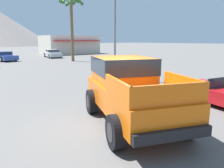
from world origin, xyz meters
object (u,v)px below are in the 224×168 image
object	(u,v)px
orange_pickup_truck	(129,86)
parked_car_silver	(52,53)
palm_tree_tall	(71,11)
parked_car_blue	(3,56)

from	to	relation	value
orange_pickup_truck	parked_car_silver	distance (m)	27.86
palm_tree_tall	parked_car_silver	bearing A→B (deg)	86.11
parked_car_blue	palm_tree_tall	bearing A→B (deg)	127.65
parked_car_blue	parked_car_silver	distance (m)	7.22
orange_pickup_truck	parked_car_silver	world-z (taller)	orange_pickup_truck
orange_pickup_truck	palm_tree_tall	size ratio (longest dim) A/B	0.65
orange_pickup_truck	parked_car_silver	size ratio (longest dim) A/B	1.06
palm_tree_tall	orange_pickup_truck	bearing A→B (deg)	-113.51
parked_car_silver	palm_tree_tall	world-z (taller)	palm_tree_tall
parked_car_blue	palm_tree_tall	xyz separation A→B (m)	(6.60, -5.87, 5.31)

